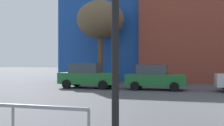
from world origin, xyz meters
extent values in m
cube|color=#19479E|center=(-11.66, 20.50, 5.32)|extent=(8.69, 11.62, 10.63)
cube|color=#1E662D|center=(-9.69, 7.28, 0.71)|extent=(4.14, 1.78, 0.79)
cube|color=#333D47|center=(-9.94, 7.28, 1.45)|extent=(2.07, 1.58, 0.69)
cylinder|color=black|center=(-8.36, 8.18, 0.32)|extent=(0.63, 0.22, 0.63)
cylinder|color=black|center=(-8.36, 6.37, 0.32)|extent=(0.63, 0.22, 0.63)
cylinder|color=black|center=(-11.02, 8.18, 0.32)|extent=(0.63, 0.22, 0.63)
cylinder|color=black|center=(-11.02, 6.37, 0.32)|extent=(0.63, 0.22, 0.63)
cube|color=#1E662D|center=(-4.94, 7.28, 0.67)|extent=(3.89, 1.67, 0.74)
cube|color=#333D47|center=(-5.17, 7.28, 1.36)|extent=(1.94, 1.48, 0.65)
cylinder|color=black|center=(-3.69, 8.13, 0.30)|extent=(0.59, 0.20, 0.59)
cylinder|color=black|center=(-3.69, 6.42, 0.30)|extent=(0.59, 0.20, 0.59)
cylinder|color=black|center=(-6.19, 8.13, 0.30)|extent=(0.59, 0.20, 0.59)
cylinder|color=black|center=(-6.19, 6.42, 0.30)|extent=(0.59, 0.20, 0.59)
cylinder|color=black|center=(-4.00, -6.42, 1.56)|extent=(0.12, 0.12, 3.12)
cylinder|color=brown|center=(-10.55, 12.43, 2.29)|extent=(0.48, 0.48, 4.59)
ellipsoid|color=brown|center=(-10.55, 12.43, 5.78)|extent=(4.33, 4.33, 3.47)
camera|label=1|loc=(-2.87, -10.53, 1.75)|focal=42.53mm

